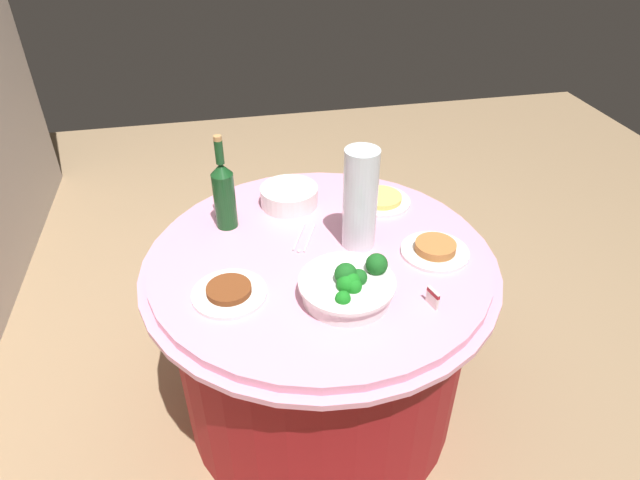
% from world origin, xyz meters
% --- Properties ---
extents(ground_plane, '(6.00, 6.00, 0.00)m').
position_xyz_m(ground_plane, '(0.00, 0.00, 0.00)').
color(ground_plane, '#9E7F5B').
extents(buffet_table, '(1.16, 1.16, 0.74)m').
position_xyz_m(buffet_table, '(0.00, 0.00, 0.38)').
color(buffet_table, maroon).
rests_on(buffet_table, ground_plane).
extents(broccoli_bowl, '(0.28, 0.28, 0.12)m').
position_xyz_m(broccoli_bowl, '(-0.23, -0.04, 0.78)').
color(broccoli_bowl, white).
rests_on(broccoli_bowl, buffet_table).
extents(plate_stack, '(0.21, 0.21, 0.07)m').
position_xyz_m(plate_stack, '(0.32, 0.05, 0.78)').
color(plate_stack, white).
rests_on(plate_stack, buffet_table).
extents(wine_bottle, '(0.07, 0.07, 0.34)m').
position_xyz_m(wine_bottle, '(0.22, 0.28, 0.87)').
color(wine_bottle, '#14451C').
rests_on(wine_bottle, buffet_table).
extents(decorative_fruit_vase, '(0.11, 0.11, 0.34)m').
position_xyz_m(decorative_fruit_vase, '(0.02, -0.13, 0.90)').
color(decorative_fruit_vase, silver).
rests_on(decorative_fruit_vase, buffet_table).
extents(serving_tongs, '(0.16, 0.10, 0.01)m').
position_xyz_m(serving_tongs, '(0.08, 0.04, 0.74)').
color(serving_tongs, silver).
rests_on(serving_tongs, buffet_table).
extents(food_plate_noodles, '(0.22, 0.22, 0.03)m').
position_xyz_m(food_plate_noodles, '(0.26, -0.28, 0.75)').
color(food_plate_noodles, white).
rests_on(food_plate_noodles, buffet_table).
extents(food_plate_peanuts, '(0.22, 0.22, 0.04)m').
position_xyz_m(food_plate_peanuts, '(-0.08, -0.36, 0.75)').
color(food_plate_peanuts, white).
rests_on(food_plate_peanuts, buffet_table).
extents(food_plate_stir_fry, '(0.22, 0.22, 0.03)m').
position_xyz_m(food_plate_stir_fry, '(-0.15, 0.30, 0.75)').
color(food_plate_stir_fry, white).
rests_on(food_plate_stir_fry, buffet_table).
extents(label_placard_front, '(0.05, 0.02, 0.05)m').
position_xyz_m(label_placard_front, '(-0.31, -0.26, 0.77)').
color(label_placard_front, white).
rests_on(label_placard_front, buffet_table).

